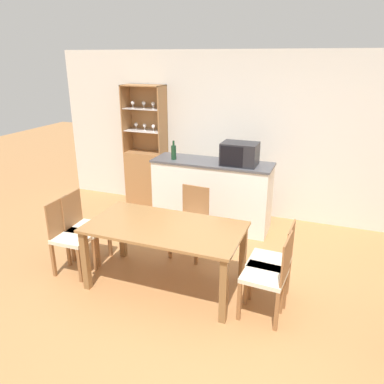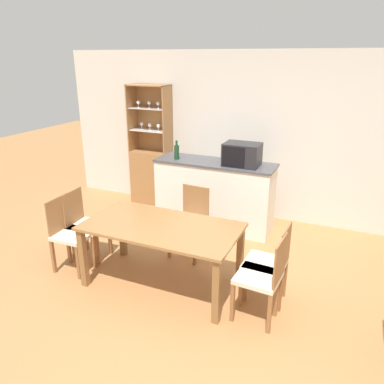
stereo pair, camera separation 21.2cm
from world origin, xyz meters
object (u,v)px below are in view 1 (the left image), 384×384
object	(u,v)px
dining_chair_head_far	(191,221)
dining_chair_side_right_near	(269,275)
display_cabinet	(147,169)
microwave	(240,154)
wine_bottle	(174,152)
dining_chair_side_right_far	(273,262)
dining_chair_side_left_near	(71,236)
dining_chair_side_left_far	(85,227)
dining_table	(165,234)

from	to	relation	value
dining_chair_head_far	dining_chair_side_right_near	world-z (taller)	same
display_cabinet	microwave	distance (m)	1.92
display_cabinet	wine_bottle	distance (m)	1.10
dining_chair_side_right_far	microwave	size ratio (longest dim) A/B	1.79
microwave	wine_bottle	distance (m)	0.98
dining_chair_side_right_far	dining_chair_side_left_near	world-z (taller)	same
dining_chair_head_far	dining_chair_side_left_far	bearing A→B (deg)	33.01
dining_chair_head_far	dining_chair_side_left_near	world-z (taller)	same
dining_chair_head_far	dining_chair_side_right_near	size ratio (longest dim) A/B	1.00
dining_chair_head_far	dining_chair_side_left_far	world-z (taller)	same
dining_chair_side_left_far	microwave	xyz separation A→B (m)	(1.55, 1.53, 0.71)
dining_table	wine_bottle	distance (m)	1.78
dining_chair_head_far	dining_chair_side_left_far	size ratio (longest dim) A/B	1.00
dining_chair_side_right_far	wine_bottle	bearing A→B (deg)	52.36
dining_chair_side_left_far	wine_bottle	bearing A→B (deg)	154.79
dining_chair_head_far	dining_chair_side_right_far	bearing A→B (deg)	155.94
dining_chair_side_left_near	dining_chair_side_left_far	size ratio (longest dim) A/B	1.00
dining_chair_side_left_near	microwave	xyz separation A→B (m)	(1.55, 1.80, 0.71)
dining_table	wine_bottle	size ratio (longest dim) A/B	6.02
dining_chair_side_left_near	dining_chair_head_far	bearing A→B (deg)	126.20
dining_chair_side_right_far	dining_chair_side_left_far	distance (m)	2.32
dining_chair_side_right_far	dining_chair_side_right_near	world-z (taller)	same
wine_bottle	display_cabinet	bearing A→B (deg)	142.66
wine_bottle	dining_table	bearing A→B (deg)	-69.79
dining_table	dining_chair_head_far	bearing A→B (deg)	89.74
dining_chair_side_right_near	wine_bottle	xyz separation A→B (m)	(-1.75, 1.74, 0.66)
display_cabinet	dining_chair_side_left_far	bearing A→B (deg)	-84.35
dining_chair_side_left_far	wine_bottle	world-z (taller)	wine_bottle
dining_chair_side_right_near	microwave	size ratio (longest dim) A/B	1.79
dining_table	dining_chair_side_right_far	distance (m)	1.18
dining_table	microwave	bearing A→B (deg)	76.87
display_cabinet	wine_bottle	bearing A→B (deg)	-37.34
dining_chair_side_right_near	wine_bottle	world-z (taller)	wine_bottle
dining_chair_side_right_far	dining_chair_side_right_near	size ratio (longest dim) A/B	1.00
dining_table	microwave	world-z (taller)	microwave
display_cabinet	wine_bottle	size ratio (longest dim) A/B	7.20
dining_chair_side_right_far	dining_chair_side_left_near	bearing A→B (deg)	98.93
dining_chair_side_right_near	microwave	bearing A→B (deg)	27.19
microwave	dining_chair_side_right_near	bearing A→B (deg)	-66.72
display_cabinet	microwave	world-z (taller)	display_cabinet
dining_chair_side_right_far	dining_chair_side_left_far	bearing A→B (deg)	92.41
microwave	wine_bottle	world-z (taller)	microwave
dining_chair_head_far	dining_table	bearing A→B (deg)	94.26
dining_chair_head_far	dining_chair_side_right_near	xyz separation A→B (m)	(1.16, -0.90, 0.00)
wine_bottle	dining_chair_side_right_far	bearing A→B (deg)	-40.02
dining_chair_head_far	microwave	world-z (taller)	microwave
dining_table	dining_chair_head_far	size ratio (longest dim) A/B	1.90
display_cabinet	wine_bottle	world-z (taller)	display_cabinet
display_cabinet	wine_bottle	xyz separation A→B (m)	(0.78, -0.59, 0.51)
dining_table	dining_chair_side_right_near	size ratio (longest dim) A/B	1.90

